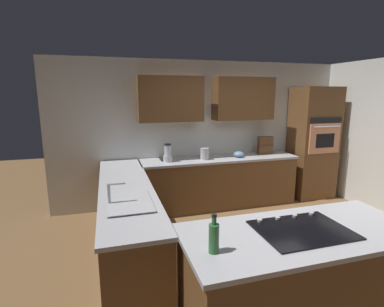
{
  "coord_description": "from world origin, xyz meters",
  "views": [
    {
      "loc": [
        2.0,
        2.99,
        2.02
      ],
      "look_at": [
        0.75,
        -1.27,
        1.11
      ],
      "focal_mm": 27.16,
      "sensor_mm": 36.0,
      "label": 1
    }
  ],
  "objects_px": {
    "oil_bottle": "(214,237)",
    "cooktop": "(302,229)",
    "wall_oven": "(313,143)",
    "kettle": "(205,154)",
    "blender": "(168,154)",
    "mixing_bowl": "(239,154)",
    "spice_rack": "(265,145)",
    "sink_unit": "(128,201)"
  },
  "relations": [
    {
      "from": "blender",
      "to": "kettle",
      "type": "distance_m",
      "value": 0.65
    },
    {
      "from": "spice_rack",
      "to": "kettle",
      "type": "bearing_deg",
      "value": 5.69
    },
    {
      "from": "spice_rack",
      "to": "oil_bottle",
      "type": "xyz_separation_m",
      "value": [
        2.16,
        3.01,
        -0.05
      ]
    },
    {
      "from": "cooktop",
      "to": "oil_bottle",
      "type": "bearing_deg",
      "value": 7.8
    },
    {
      "from": "wall_oven",
      "to": "cooktop",
      "type": "distance_m",
      "value": 3.65
    },
    {
      "from": "wall_oven",
      "to": "mixing_bowl",
      "type": "relative_size",
      "value": 11.4
    },
    {
      "from": "wall_oven",
      "to": "spice_rack",
      "type": "bearing_deg",
      "value": -4.8
    },
    {
      "from": "blender",
      "to": "spice_rack",
      "type": "bearing_deg",
      "value": -176.25
    },
    {
      "from": "sink_unit",
      "to": "spice_rack",
      "type": "height_order",
      "value": "spice_rack"
    },
    {
      "from": "wall_oven",
      "to": "kettle",
      "type": "height_order",
      "value": "wall_oven"
    },
    {
      "from": "spice_rack",
      "to": "kettle",
      "type": "height_order",
      "value": "spice_rack"
    },
    {
      "from": "wall_oven",
      "to": "oil_bottle",
      "type": "xyz_separation_m",
      "value": [
        3.16,
        2.92,
        -0.06
      ]
    },
    {
      "from": "cooktop",
      "to": "oil_bottle",
      "type": "distance_m",
      "value": 0.85
    },
    {
      "from": "sink_unit",
      "to": "spice_rack",
      "type": "distance_m",
      "value": 3.26
    },
    {
      "from": "cooktop",
      "to": "sink_unit",
      "type": "bearing_deg",
      "value": -37.76
    },
    {
      "from": "sink_unit",
      "to": "kettle",
      "type": "xyz_separation_m",
      "value": [
        -1.43,
        -1.73,
        0.08
      ]
    },
    {
      "from": "wall_oven",
      "to": "cooktop",
      "type": "xyz_separation_m",
      "value": [
        2.33,
        2.81,
        -0.17
      ]
    },
    {
      "from": "mixing_bowl",
      "to": "oil_bottle",
      "type": "relative_size",
      "value": 0.64
    },
    {
      "from": "mixing_bowl",
      "to": "spice_rack",
      "type": "bearing_deg",
      "value": -168.27
    },
    {
      "from": "wall_oven",
      "to": "spice_rack",
      "type": "distance_m",
      "value": 1.0
    },
    {
      "from": "wall_oven",
      "to": "sink_unit",
      "type": "distance_m",
      "value": 4.08
    },
    {
      "from": "wall_oven",
      "to": "cooktop",
      "type": "bearing_deg",
      "value": 50.29
    },
    {
      "from": "blender",
      "to": "spice_rack",
      "type": "distance_m",
      "value": 1.9
    },
    {
      "from": "cooktop",
      "to": "oil_bottle",
      "type": "xyz_separation_m",
      "value": [
        0.83,
        0.11,
        0.11
      ]
    },
    {
      "from": "blender",
      "to": "mixing_bowl",
      "type": "bearing_deg",
      "value": 180.0
    },
    {
      "from": "wall_oven",
      "to": "blender",
      "type": "bearing_deg",
      "value": 0.8
    },
    {
      "from": "wall_oven",
      "to": "mixing_bowl",
      "type": "bearing_deg",
      "value": 1.45
    },
    {
      "from": "cooktop",
      "to": "blender",
      "type": "xyz_separation_m",
      "value": [
        0.57,
        -2.77,
        0.13
      ]
    },
    {
      "from": "mixing_bowl",
      "to": "oil_bottle",
      "type": "height_order",
      "value": "oil_bottle"
    },
    {
      "from": "sink_unit",
      "to": "oil_bottle",
      "type": "bearing_deg",
      "value": 114.03
    },
    {
      "from": "sink_unit",
      "to": "oil_bottle",
      "type": "xyz_separation_m",
      "value": [
        -0.52,
        1.16,
        0.1
      ]
    },
    {
      "from": "sink_unit",
      "to": "oil_bottle",
      "type": "distance_m",
      "value": 1.27
    },
    {
      "from": "mixing_bowl",
      "to": "spice_rack",
      "type": "relative_size",
      "value": 0.57
    },
    {
      "from": "blender",
      "to": "kettle",
      "type": "relative_size",
      "value": 1.55
    },
    {
      "from": "cooktop",
      "to": "mixing_bowl",
      "type": "relative_size",
      "value": 4.03
    },
    {
      "from": "spice_rack",
      "to": "cooktop",
      "type": "bearing_deg",
      "value": 65.26
    },
    {
      "from": "oil_bottle",
      "to": "sink_unit",
      "type": "bearing_deg",
      "value": -65.97
    },
    {
      "from": "blender",
      "to": "spice_rack",
      "type": "xyz_separation_m",
      "value": [
        -1.9,
        -0.12,
        0.03
      ]
    },
    {
      "from": "oil_bottle",
      "to": "cooktop",
      "type": "bearing_deg",
      "value": -172.2
    },
    {
      "from": "spice_rack",
      "to": "oil_bottle",
      "type": "relative_size",
      "value": 1.13
    },
    {
      "from": "sink_unit",
      "to": "spice_rack",
      "type": "relative_size",
      "value": 2.1
    },
    {
      "from": "blender",
      "to": "kettle",
      "type": "height_order",
      "value": "blender"
    }
  ]
}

